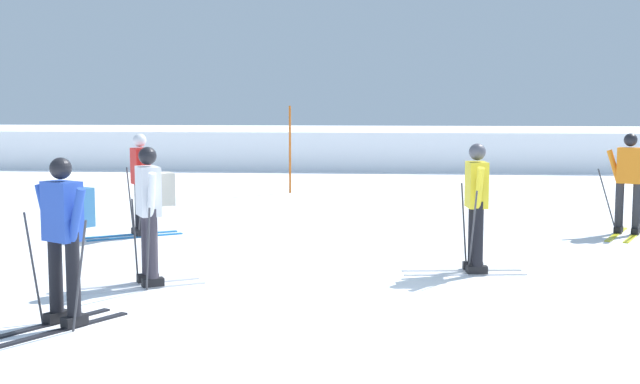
# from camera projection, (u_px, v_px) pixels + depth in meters

# --- Properties ---
(ground_plane) EXTENTS (120.00, 120.00, 0.00)m
(ground_plane) POSITION_uv_depth(u_px,v_px,m) (367.00, 319.00, 8.81)
(ground_plane) COLOR white
(far_snow_ridge) EXTENTS (80.00, 6.64, 1.23)m
(far_snow_ridge) POSITION_uv_depth(u_px,v_px,m) (383.00, 146.00, 29.45)
(far_snow_ridge) COLOR white
(far_snow_ridge) RESTS_ON ground
(skier_orange) EXTENTS (1.00, 1.61, 1.71)m
(skier_orange) POSITION_uv_depth(u_px,v_px,m) (629.00, 181.00, 14.18)
(skier_orange) COLOR gold
(skier_orange) RESTS_ON ground
(skier_blue) EXTENTS (1.15, 1.56, 1.71)m
(skier_blue) POSITION_uv_depth(u_px,v_px,m) (65.00, 232.00, 8.48)
(skier_blue) COLOR black
(skier_blue) RESTS_ON ground
(skier_yellow) EXTENTS (1.63, 1.00, 1.71)m
(skier_yellow) POSITION_uv_depth(u_px,v_px,m) (476.00, 204.00, 11.04)
(skier_yellow) COLOR silver
(skier_yellow) RESTS_ON ground
(skier_white) EXTENTS (1.58, 1.10, 1.71)m
(skier_white) POSITION_uv_depth(u_px,v_px,m) (150.00, 209.00, 10.29)
(skier_white) COLOR silver
(skier_white) RESTS_ON ground
(skier_red) EXTENTS (1.55, 1.17, 1.71)m
(skier_red) POSITION_uv_depth(u_px,v_px,m) (140.00, 181.00, 14.04)
(skier_red) COLOR #237AC6
(skier_red) RESTS_ON ground
(trail_marker_pole) EXTENTS (0.05, 0.05, 2.11)m
(trail_marker_pole) POSITION_uv_depth(u_px,v_px,m) (290.00, 150.00, 20.40)
(trail_marker_pole) COLOR #C65614
(trail_marker_pole) RESTS_ON ground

